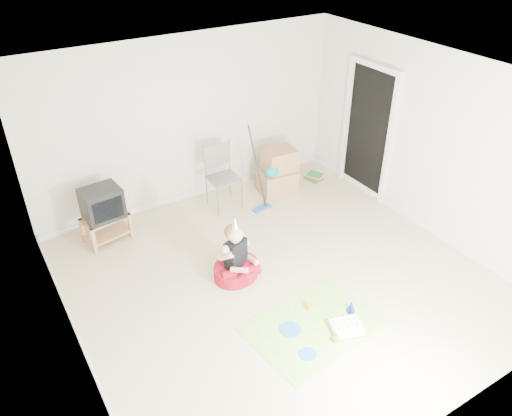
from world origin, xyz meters
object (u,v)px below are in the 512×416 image
tv_stand (106,226)px  birthday_cake (346,328)px  folding_chair (224,178)px  cardboard_boxes (278,172)px  seated_woman (236,263)px  crt_tv (102,203)px

tv_stand → birthday_cake: size_ratio=1.70×
folding_chair → cardboard_boxes: folding_chair is taller
cardboard_boxes → birthday_cake: bearing=-109.7°
folding_chair → birthday_cake: 3.13m
tv_stand → seated_woman: seated_woman is taller
cardboard_boxes → birthday_cake: 3.24m
crt_tv → birthday_cake: size_ratio=1.26×
birthday_cake → seated_woman: bearing=111.2°
crt_tv → birthday_cake: bearing=-66.3°
seated_woman → birthday_cake: seated_woman is taller
folding_chair → cardboard_boxes: bearing=-3.4°
crt_tv → folding_chair: (1.86, -0.07, -0.12)m
crt_tv → cardboard_boxes: bearing=-7.8°
tv_stand → crt_tv: size_ratio=1.34×
birthday_cake → crt_tv: bearing=119.0°
tv_stand → seated_woman: bearing=-54.9°
crt_tv → folding_chair: folding_chair is taller
crt_tv → seated_woman: seated_woman is taller
tv_stand → birthday_cake: (1.75, -3.16, -0.19)m
folding_chair → cardboard_boxes: size_ratio=1.37×
crt_tv → cardboard_boxes: crt_tv is taller
seated_woman → birthday_cake: bearing=-68.8°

